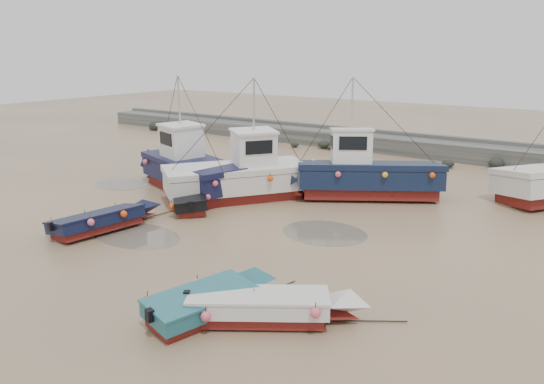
{
  "coord_description": "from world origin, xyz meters",
  "views": [
    {
      "loc": [
        14.94,
        -15.81,
        7.6
      ],
      "look_at": [
        1.93,
        3.1,
        1.4
      ],
      "focal_mm": 35.0,
      "sensor_mm": 36.0,
      "label": 1
    }
  ],
  "objects_px": {
    "dinghy_2": "(211,298)",
    "cabin_boat_2": "(358,173)",
    "person": "(217,194)",
    "dinghy_3": "(272,304)",
    "cabin_boat_0": "(186,167)",
    "cabin_boat_1": "(247,174)",
    "dinghy_1": "(105,218)",
    "dinghy_4": "(190,195)"
  },
  "relations": [
    {
      "from": "cabin_boat_1",
      "to": "person",
      "type": "xyz_separation_m",
      "value": [
        -2.0,
        -0.11,
        -1.33
      ]
    },
    {
      "from": "cabin_boat_0",
      "to": "person",
      "type": "height_order",
      "value": "cabin_boat_0"
    },
    {
      "from": "cabin_boat_1",
      "to": "dinghy_1",
      "type": "bearing_deg",
      "value": -70.05
    },
    {
      "from": "dinghy_3",
      "to": "cabin_boat_2",
      "type": "relative_size",
      "value": 0.59
    },
    {
      "from": "cabin_boat_2",
      "to": "dinghy_1",
      "type": "bearing_deg",
      "value": 116.46
    },
    {
      "from": "dinghy_4",
      "to": "cabin_boat_2",
      "type": "bearing_deg",
      "value": -0.81
    },
    {
      "from": "cabin_boat_0",
      "to": "cabin_boat_2",
      "type": "bearing_deg",
      "value": -45.71
    },
    {
      "from": "dinghy_2",
      "to": "cabin_boat_0",
      "type": "height_order",
      "value": "cabin_boat_0"
    },
    {
      "from": "dinghy_2",
      "to": "cabin_boat_2",
      "type": "distance_m",
      "value": 14.28
    },
    {
      "from": "dinghy_4",
      "to": "cabin_boat_0",
      "type": "distance_m",
      "value": 3.29
    },
    {
      "from": "dinghy_2",
      "to": "person",
      "type": "height_order",
      "value": "dinghy_2"
    },
    {
      "from": "dinghy_3",
      "to": "dinghy_4",
      "type": "xyz_separation_m",
      "value": [
        -10.0,
        7.32,
        0.01
      ]
    },
    {
      "from": "cabin_boat_1",
      "to": "dinghy_4",
      "type": "bearing_deg",
      "value": -85.67
    },
    {
      "from": "dinghy_2",
      "to": "person",
      "type": "relative_size",
      "value": 3.1
    },
    {
      "from": "cabin_boat_0",
      "to": "cabin_boat_1",
      "type": "height_order",
      "value": "same"
    },
    {
      "from": "dinghy_1",
      "to": "dinghy_3",
      "type": "bearing_deg",
      "value": -5.51
    },
    {
      "from": "person",
      "to": "dinghy_3",
      "type": "bearing_deg",
      "value": 135.97
    },
    {
      "from": "cabin_boat_0",
      "to": "cabin_boat_2",
      "type": "xyz_separation_m",
      "value": [
        8.52,
        3.89,
        0.0
      ]
    },
    {
      "from": "dinghy_1",
      "to": "person",
      "type": "xyz_separation_m",
      "value": [
        0.1,
        7.28,
        -0.54
      ]
    },
    {
      "from": "dinghy_3",
      "to": "cabin_boat_2",
      "type": "distance_m",
      "value": 13.97
    },
    {
      "from": "dinghy_2",
      "to": "cabin_boat_2",
      "type": "height_order",
      "value": "cabin_boat_2"
    },
    {
      "from": "dinghy_2",
      "to": "cabin_boat_1",
      "type": "height_order",
      "value": "cabin_boat_1"
    },
    {
      "from": "dinghy_4",
      "to": "cabin_boat_0",
      "type": "bearing_deg",
      "value": 90.82
    },
    {
      "from": "dinghy_2",
      "to": "cabin_boat_1",
      "type": "xyz_separation_m",
      "value": [
        -6.7,
        10.61,
        0.77
      ]
    },
    {
      "from": "dinghy_1",
      "to": "dinghy_2",
      "type": "distance_m",
      "value": 9.38
    },
    {
      "from": "dinghy_2",
      "to": "cabin_boat_0",
      "type": "bearing_deg",
      "value": 150.34
    },
    {
      "from": "dinghy_1",
      "to": "dinghy_2",
      "type": "xyz_separation_m",
      "value": [
        8.8,
        -3.23,
        0.01
      ]
    },
    {
      "from": "dinghy_3",
      "to": "person",
      "type": "xyz_separation_m",
      "value": [
        -10.39,
        9.82,
        -0.54
      ]
    },
    {
      "from": "cabin_boat_0",
      "to": "person",
      "type": "relative_size",
      "value": 5.97
    },
    {
      "from": "cabin_boat_1",
      "to": "dinghy_2",
      "type": "bearing_deg",
      "value": -21.9
    },
    {
      "from": "cabin_boat_0",
      "to": "cabin_boat_1",
      "type": "distance_m",
      "value": 3.92
    },
    {
      "from": "dinghy_4",
      "to": "cabin_boat_1",
      "type": "height_order",
      "value": "cabin_boat_1"
    },
    {
      "from": "cabin_boat_0",
      "to": "person",
      "type": "xyz_separation_m",
      "value": [
        1.91,
        0.29,
        -1.32
      ]
    },
    {
      "from": "dinghy_3",
      "to": "cabin_boat_0",
      "type": "relative_size",
      "value": 0.55
    },
    {
      "from": "dinghy_4",
      "to": "cabin_boat_1",
      "type": "bearing_deg",
      "value": 13.2
    },
    {
      "from": "dinghy_3",
      "to": "dinghy_2",
      "type": "bearing_deg",
      "value": -101.17
    },
    {
      "from": "dinghy_4",
      "to": "cabin_boat_2",
      "type": "distance_m",
      "value": 8.74
    },
    {
      "from": "cabin_boat_1",
      "to": "cabin_boat_2",
      "type": "distance_m",
      "value": 5.79
    },
    {
      "from": "dinghy_2",
      "to": "dinghy_3",
      "type": "xyz_separation_m",
      "value": [
        1.7,
        0.68,
        -0.02
      ]
    },
    {
      "from": "cabin_boat_0",
      "to": "dinghy_1",
      "type": "bearing_deg",
      "value": -145.8
    },
    {
      "from": "dinghy_3",
      "to": "cabin_boat_0",
      "type": "bearing_deg",
      "value": -160.94
    },
    {
      "from": "dinghy_2",
      "to": "person",
      "type": "distance_m",
      "value": 13.65
    }
  ]
}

